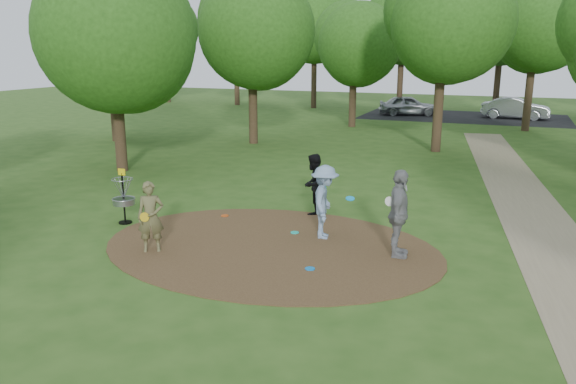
% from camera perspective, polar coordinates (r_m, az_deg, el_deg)
% --- Properties ---
extents(ground, '(100.00, 100.00, 0.00)m').
position_cam_1_polar(ground, '(13.74, -1.86, -5.60)').
color(ground, '#2D5119').
rests_on(ground, ground).
extents(dirt_clearing, '(8.40, 8.40, 0.02)m').
position_cam_1_polar(dirt_clearing, '(13.74, -1.86, -5.56)').
color(dirt_clearing, '#47301C').
rests_on(dirt_clearing, ground).
extents(footpath, '(7.55, 39.89, 0.01)m').
position_cam_1_polar(footpath, '(14.66, 25.74, -5.76)').
color(footpath, '#8C7A5B').
rests_on(footpath, ground).
extents(parking_lot, '(14.00, 8.00, 0.01)m').
position_cam_1_polar(parking_lot, '(42.21, 17.39, 7.30)').
color(parking_lot, black).
rests_on(parking_lot, ground).
extents(player_observer_with_disc, '(0.74, 0.67, 1.70)m').
position_cam_1_polar(player_observer_with_disc, '(13.57, -13.77, -2.49)').
color(player_observer_with_disc, brown).
rests_on(player_observer_with_disc, ground).
extents(player_throwing_with_disc, '(1.27, 1.34, 1.89)m').
position_cam_1_polar(player_throwing_with_disc, '(14.14, 3.74, -1.03)').
color(player_throwing_with_disc, '#7C97B9').
rests_on(player_throwing_with_disc, ground).
extents(player_walking_with_disc, '(0.80, 0.94, 1.77)m').
position_cam_1_polar(player_walking_with_disc, '(16.24, 2.59, 0.80)').
color(player_walking_with_disc, black).
rests_on(player_walking_with_disc, ground).
extents(player_waiting_with_disc, '(0.65, 1.26, 2.07)m').
position_cam_1_polar(player_waiting_with_disc, '(13.04, 11.19, -2.20)').
color(player_waiting_with_disc, gray).
rests_on(player_waiting_with_disc, ground).
extents(disc_ground_cyan, '(0.22, 0.22, 0.02)m').
position_cam_1_polar(disc_ground_cyan, '(14.69, 0.69, -4.14)').
color(disc_ground_cyan, '#18C3AF').
rests_on(disc_ground_cyan, dirt_clearing).
extents(disc_ground_blue, '(0.22, 0.22, 0.02)m').
position_cam_1_polar(disc_ground_blue, '(12.37, 2.24, -7.78)').
color(disc_ground_blue, '#0C7AD2').
rests_on(disc_ground_blue, dirt_clearing).
extents(disc_ground_red, '(0.22, 0.22, 0.02)m').
position_cam_1_polar(disc_ground_red, '(16.26, -6.44, -2.39)').
color(disc_ground_red, '#D04914').
rests_on(disc_ground_red, dirt_clearing).
extents(car_left, '(4.50, 2.83, 1.43)m').
position_cam_1_polar(car_left, '(42.21, 12.10, 8.61)').
color(car_left, '#989CA0').
rests_on(car_left, ground).
extents(car_right, '(4.54, 1.92, 1.46)m').
position_cam_1_polar(car_right, '(42.07, 22.12, 7.88)').
color(car_right, '#A4A6AB').
rests_on(car_right, ground).
extents(disc_golf_basket, '(0.63, 0.63, 1.54)m').
position_cam_1_polar(disc_golf_basket, '(15.99, -16.40, -0.05)').
color(disc_golf_basket, black).
rests_on(disc_golf_basket, ground).
extents(tree_ring, '(36.95, 44.95, 8.47)m').
position_cam_1_polar(tree_ring, '(21.44, 11.43, 15.11)').
color(tree_ring, '#332316').
rests_on(tree_ring, ground).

